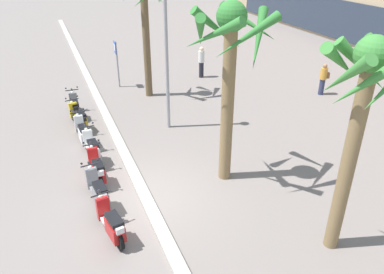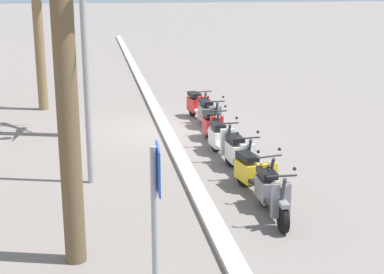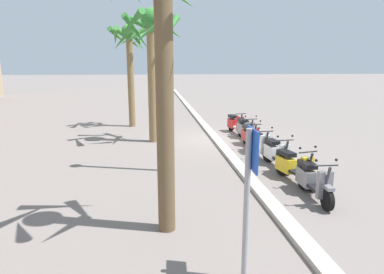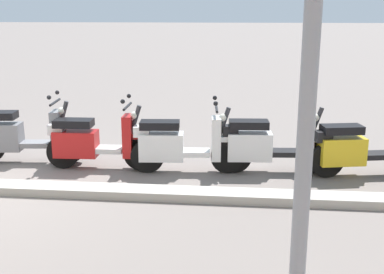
# 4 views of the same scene
# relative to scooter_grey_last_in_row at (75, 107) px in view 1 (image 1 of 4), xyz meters

# --- Properties ---
(ground_plane) EXTENTS (200.00, 200.00, 0.00)m
(ground_plane) POSITION_rel_scooter_grey_last_in_row_xyz_m (6.83, 1.16, -0.45)
(ground_plane) COLOR slate
(curb_strip) EXTENTS (60.00, 0.36, 0.12)m
(curb_strip) POSITION_rel_scooter_grey_last_in_row_xyz_m (6.83, 1.21, -0.39)
(curb_strip) COLOR #ADA89E
(curb_strip) RESTS_ON ground
(scooter_grey_last_in_row) EXTENTS (1.87, 0.56, 1.17)m
(scooter_grey_last_in_row) POSITION_rel_scooter_grey_last_in_row_xyz_m (0.00, 0.00, 0.00)
(scooter_grey_last_in_row) COLOR black
(scooter_grey_last_in_row) RESTS_ON ground
(scooter_yellow_far_back) EXTENTS (1.85, 0.69, 1.17)m
(scooter_yellow_far_back) POSITION_rel_scooter_grey_last_in_row_xyz_m (1.17, 0.01, -0.01)
(scooter_yellow_far_back) COLOR black
(scooter_yellow_far_back) RESTS_ON ground
(scooter_white_mid_front) EXTENTS (1.81, 0.56, 1.17)m
(scooter_white_mid_front) POSITION_rel_scooter_grey_last_in_row_xyz_m (2.57, -0.02, 0.00)
(scooter_white_mid_front) COLOR black
(scooter_white_mid_front) RESTS_ON ground
(scooter_white_mid_rear) EXTENTS (1.77, 0.56, 1.17)m
(scooter_white_mid_rear) POSITION_rel_scooter_grey_last_in_row_xyz_m (3.94, 0.13, 0.00)
(scooter_white_mid_rear) COLOR black
(scooter_white_mid_rear) RESTS_ON ground
(scooter_red_gap_after_mid) EXTENTS (1.77, 0.56, 1.17)m
(scooter_red_gap_after_mid) POSITION_rel_scooter_grey_last_in_row_xyz_m (5.32, 0.07, -0.01)
(scooter_red_gap_after_mid) COLOR black
(scooter_red_gap_after_mid) RESTS_ON ground
(scooter_grey_second_in_line) EXTENTS (1.85, 0.57, 1.17)m
(scooter_grey_second_in_line) POSITION_rel_scooter_grey_last_in_row_xyz_m (6.63, -0.11, 0.02)
(scooter_grey_second_in_line) COLOR black
(scooter_grey_second_in_line) RESTS_ON ground
(scooter_red_tail_end) EXTENTS (1.73, 0.64, 1.04)m
(scooter_red_tail_end) POSITION_rel_scooter_grey_last_in_row_xyz_m (8.12, -0.02, 0.01)
(scooter_red_tail_end) COLOR black
(scooter_red_tail_end) RESTS_ON ground
(crossing_sign) EXTENTS (0.60, 0.13, 2.40)m
(crossing_sign) POSITION_rel_scooter_grey_last_in_row_xyz_m (-3.06, 2.56, 1.06)
(crossing_sign) COLOR #939399
(crossing_sign) RESTS_ON ground
(palm_tree_far_corner) EXTENTS (2.68, 2.74, 5.53)m
(palm_tree_far_corner) POSITION_rel_scooter_grey_last_in_row_xyz_m (6.69, 3.93, 3.65)
(palm_tree_far_corner) COLOR olive
(palm_tree_far_corner) RESTS_ON ground
(palm_tree_near_sign) EXTENTS (2.11, 2.18, 5.54)m
(palm_tree_near_sign) POSITION_rel_scooter_grey_last_in_row_xyz_m (-1.28, 3.71, 3.66)
(palm_tree_near_sign) COLOR brown
(palm_tree_near_sign) RESTS_ON ground
(palm_tree_by_mall_entrance) EXTENTS (2.01, 2.02, 5.31)m
(palm_tree_by_mall_entrance) POSITION_rel_scooter_grey_last_in_row_xyz_m (10.48, 5.11, 3.56)
(palm_tree_by_mall_entrance) COLOR olive
(palm_tree_by_mall_entrance) RESTS_ON ground
(pedestrian_by_palm_tree) EXTENTS (0.37, 0.46, 1.58)m
(pedestrian_by_palm_tree) POSITION_rel_scooter_grey_last_in_row_xyz_m (1.80, 11.76, 0.39)
(pedestrian_by_palm_tree) COLOR #2D3351
(pedestrian_by_palm_tree) RESTS_ON ground
(pedestrian_window_shopping) EXTENTS (0.34, 0.34, 1.72)m
(pedestrian_window_shopping) POSITION_rel_scooter_grey_last_in_row_xyz_m (-2.90, 7.22, 0.47)
(pedestrian_window_shopping) COLOR black
(pedestrian_window_shopping) RESTS_ON ground
(street_lamp) EXTENTS (0.36, 0.36, 6.13)m
(street_lamp) POSITION_rel_scooter_grey_last_in_row_xyz_m (2.48, 3.45, 3.34)
(street_lamp) COLOR #939399
(street_lamp) RESTS_ON ground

